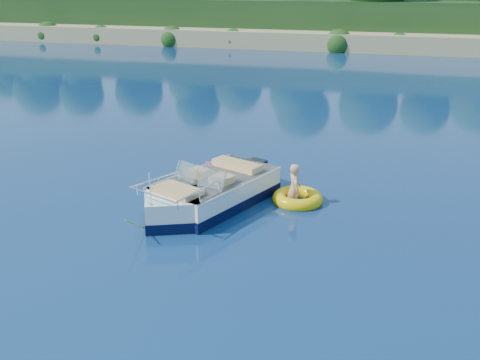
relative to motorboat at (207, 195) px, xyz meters
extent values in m
plane|color=#0A1B4C|center=(-1.76, -0.31, -0.35)|extent=(160.00, 160.00, 0.00)
cube|color=#988558|center=(-1.76, 37.69, 0.15)|extent=(170.00, 8.00, 2.00)
cube|color=#173314|center=(-1.76, 64.69, 0.65)|extent=(170.00, 56.00, 6.00)
cylinder|color=black|center=(-19.76, 40.19, 2.75)|extent=(0.44, 0.44, 3.20)
cylinder|color=black|center=(-1.76, 41.69, 2.95)|extent=(0.44, 0.44, 3.60)
cube|color=white|center=(0.14, 0.34, -0.06)|extent=(3.12, 4.06, 1.00)
cube|color=white|center=(-0.50, -1.25, -0.06)|extent=(1.77, 1.77, 1.00)
cube|color=black|center=(0.14, 0.34, -0.20)|extent=(3.16, 4.10, 0.29)
cube|color=black|center=(-0.50, -1.25, -0.20)|extent=(1.80, 1.80, 0.29)
cube|color=#A38056|center=(0.24, 0.60, 0.22)|extent=(2.36, 2.91, 0.10)
cube|color=white|center=(0.14, 0.34, 0.41)|extent=(3.16, 4.07, 0.06)
cube|color=black|center=(0.88, 2.17, -0.02)|extent=(0.61, 0.51, 0.86)
cube|color=#8C9EA5|center=(-0.51, -0.12, 0.69)|extent=(0.77, 0.59, 0.46)
cube|color=#8C9EA5|center=(0.28, -0.44, 0.69)|extent=(0.78, 0.42, 0.46)
cube|color=tan|center=(-0.35, 0.28, 0.44)|extent=(0.68, 0.68, 0.38)
cube|color=tan|center=(0.45, -0.04, 0.44)|extent=(0.68, 0.68, 0.38)
cube|color=tan|center=(0.49, 1.22, 0.44)|extent=(1.58, 1.04, 0.36)
cube|color=tan|center=(-0.44, -1.08, 0.42)|extent=(1.44, 1.14, 0.32)
cylinder|color=white|center=(-0.78, -1.92, 0.85)|extent=(0.03, 0.03, 0.81)
cube|color=red|center=(0.21, -0.41, 1.07)|extent=(0.20, 0.09, 0.13)
cube|color=silver|center=(-0.79, -1.96, 0.47)|extent=(0.11, 0.09, 0.05)
cylinder|color=yellow|center=(-1.05, -2.22, -0.02)|extent=(0.06, 1.03, 0.73)
torus|color=#F1BA07|center=(2.34, 1.07, -0.26)|extent=(1.87, 1.87, 0.38)
torus|color=red|center=(2.34, 1.07, -0.24)|extent=(1.54, 1.54, 0.13)
imported|color=tan|center=(2.23, 1.06, -0.35)|extent=(0.74, 0.92, 1.66)
camera|label=1|loc=(4.63, -12.86, 5.64)|focal=40.00mm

